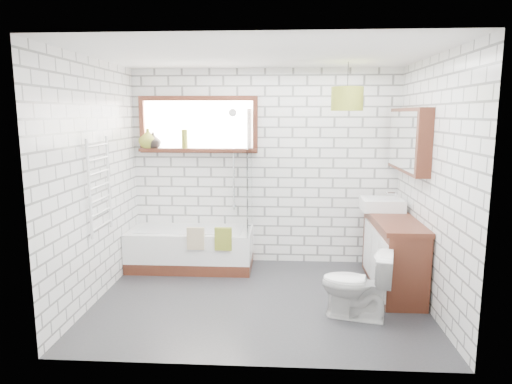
# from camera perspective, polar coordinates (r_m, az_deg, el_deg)

# --- Properties ---
(floor) EXTENTS (3.40, 2.60, 0.01)m
(floor) POSITION_cam_1_polar(r_m,az_deg,el_deg) (4.96, 0.41, -13.30)
(floor) COLOR #27272A
(floor) RESTS_ON ground
(ceiling) EXTENTS (3.40, 2.60, 0.01)m
(ceiling) POSITION_cam_1_polar(r_m,az_deg,el_deg) (4.60, 0.45, 16.85)
(ceiling) COLOR white
(ceiling) RESTS_ON ground
(wall_back) EXTENTS (3.40, 0.01, 2.50)m
(wall_back) POSITION_cam_1_polar(r_m,az_deg,el_deg) (5.91, 1.10, 3.08)
(wall_back) COLOR white
(wall_back) RESTS_ON ground
(wall_front) EXTENTS (3.40, 0.01, 2.50)m
(wall_front) POSITION_cam_1_polar(r_m,az_deg,el_deg) (3.33, -0.77, -2.15)
(wall_front) COLOR white
(wall_front) RESTS_ON ground
(wall_left) EXTENTS (0.01, 2.60, 2.50)m
(wall_left) POSITION_cam_1_polar(r_m,az_deg,el_deg) (5.00, -19.48, 1.30)
(wall_left) COLOR white
(wall_left) RESTS_ON ground
(wall_right) EXTENTS (0.01, 2.60, 2.50)m
(wall_right) POSITION_cam_1_polar(r_m,az_deg,el_deg) (4.83, 21.06, 0.93)
(wall_right) COLOR white
(wall_right) RESTS_ON ground
(window) EXTENTS (1.52, 0.16, 0.68)m
(window) POSITION_cam_1_polar(r_m,az_deg,el_deg) (5.92, -7.24, 8.35)
(window) COLOR #3B1910
(window) RESTS_ON wall_back
(towel_radiator) EXTENTS (0.06, 0.52, 1.00)m
(towel_radiator) POSITION_cam_1_polar(r_m,az_deg,el_deg) (4.99, -18.97, 0.73)
(towel_radiator) COLOR white
(towel_radiator) RESTS_ON wall_left
(mirror_cabinet) EXTENTS (0.16, 1.20, 0.70)m
(mirror_cabinet) POSITION_cam_1_polar(r_m,az_deg,el_deg) (5.34, 18.52, 6.18)
(mirror_cabinet) COLOR #3B1910
(mirror_cabinet) RESTS_ON wall_right
(shower_riser) EXTENTS (0.02, 0.02, 1.30)m
(shower_riser) POSITION_cam_1_polar(r_m,az_deg,el_deg) (5.88, -2.82, 4.02)
(shower_riser) COLOR silver
(shower_riser) RESTS_ON wall_back
(bathtub) EXTENTS (1.54, 0.68, 0.50)m
(bathtub) POSITION_cam_1_polar(r_m,az_deg,el_deg) (5.88, -8.13, -7.01)
(bathtub) COLOR white
(bathtub) RESTS_ON floor
(shower_screen) EXTENTS (0.02, 0.72, 1.50)m
(shower_screen) POSITION_cam_1_polar(r_m,az_deg,el_deg) (5.57, -0.80, 2.66)
(shower_screen) COLOR white
(shower_screen) RESTS_ON bathtub
(towel_green) EXTENTS (0.20, 0.05, 0.27)m
(towel_green) POSITION_cam_1_polar(r_m,az_deg,el_deg) (5.42, -4.11, -5.87)
(towel_green) COLOR olive
(towel_green) RESTS_ON bathtub
(towel_beige) EXTENTS (0.21, 0.05, 0.27)m
(towel_beige) POSITION_cam_1_polar(r_m,az_deg,el_deg) (5.48, -7.55, -5.78)
(towel_beige) COLOR tan
(towel_beige) RESTS_ON bathtub
(vanity) EXTENTS (0.45, 1.41, 0.81)m
(vanity) POSITION_cam_1_polar(r_m,az_deg,el_deg) (5.37, 16.71, -7.27)
(vanity) COLOR #3B1910
(vanity) RESTS_ON floor
(basin) EXTENTS (0.48, 0.42, 0.14)m
(basin) POSITION_cam_1_polar(r_m,az_deg,el_deg) (5.61, 15.46, -1.49)
(basin) COLOR white
(basin) RESTS_ON vanity
(tap) EXTENTS (0.04, 0.04, 0.17)m
(tap) POSITION_cam_1_polar(r_m,az_deg,el_deg) (5.63, 17.08, -0.87)
(tap) COLOR silver
(tap) RESTS_ON vanity
(toilet) EXTENTS (0.52, 0.72, 0.67)m
(toilet) POSITION_cam_1_polar(r_m,az_deg,el_deg) (4.53, 12.41, -11.21)
(toilet) COLOR white
(toilet) RESTS_ON floor
(vase_olive) EXTENTS (0.31, 0.31, 0.25)m
(vase_olive) POSITION_cam_1_polar(r_m,az_deg,el_deg) (6.05, -13.35, 6.36)
(vase_olive) COLOR olive
(vase_olive) RESTS_ON window
(vase_dark) EXTENTS (0.25, 0.25, 0.20)m
(vase_dark) POSITION_cam_1_polar(r_m,az_deg,el_deg) (6.03, -12.72, 6.14)
(vase_dark) COLOR black
(vase_dark) RESTS_ON window
(bottle) EXTENTS (0.09, 0.09, 0.24)m
(bottle) POSITION_cam_1_polar(r_m,az_deg,el_deg) (5.93, -8.92, 6.38)
(bottle) COLOR olive
(bottle) RESTS_ON window
(pendant) EXTENTS (0.36, 0.36, 0.26)m
(pendant) POSITION_cam_1_polar(r_m,az_deg,el_deg) (5.26, 11.32, 11.35)
(pendant) COLOR olive
(pendant) RESTS_ON ceiling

